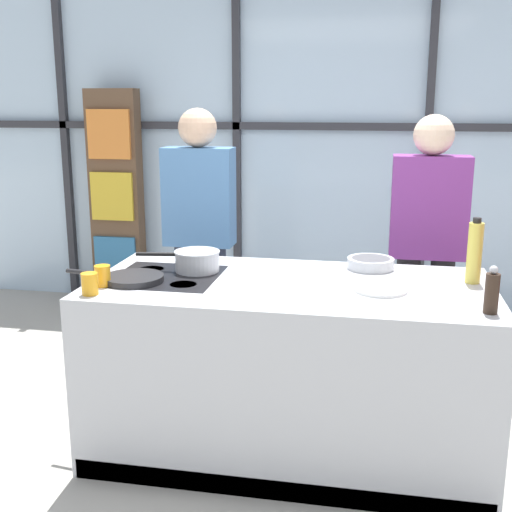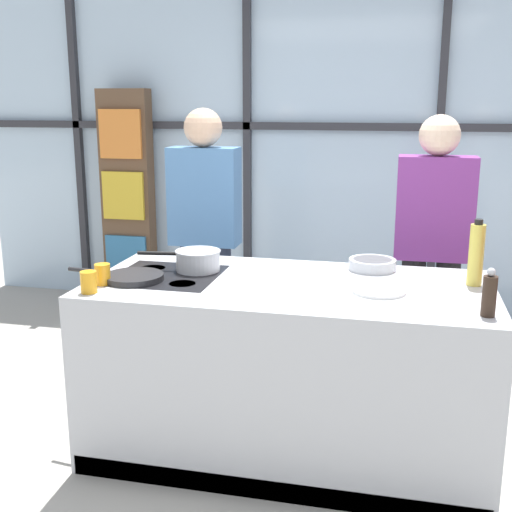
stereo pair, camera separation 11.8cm
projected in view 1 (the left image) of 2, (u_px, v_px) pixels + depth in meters
name	position (u px, v px, depth m)	size (l,w,h in m)	color
ground_plane	(288.00, 447.00, 3.31)	(18.00, 18.00, 0.00)	#ADA89E
back_window_wall	(330.00, 143.00, 5.22)	(6.40, 0.10, 2.80)	silver
bookshelf	(116.00, 199.00, 5.49)	(0.44, 0.19, 1.84)	brown
demo_island	(289.00, 367.00, 3.20)	(1.93, 0.93, 0.88)	#B7BABF
spectator_far_left	(200.00, 226.00, 4.05)	(0.44, 0.24, 1.70)	#232838
spectator_center_left	(427.00, 238.00, 3.80)	(0.44, 0.23, 1.67)	black
frying_pan	(132.00, 278.00, 3.12)	(0.52, 0.29, 0.03)	#232326
saucepan	(197.00, 260.00, 3.30)	(0.43, 0.24, 0.11)	silver
white_plate	(380.00, 289.00, 2.96)	(0.25, 0.25, 0.01)	white
mixing_bowl	(371.00, 263.00, 3.35)	(0.24, 0.24, 0.06)	silver
oil_bottle	(475.00, 252.00, 3.06)	(0.07, 0.07, 0.32)	#E0CC4C
pepper_grinder	(492.00, 292.00, 2.63)	(0.06, 0.06, 0.20)	#332319
juice_glass_near	(90.00, 284.00, 2.90)	(0.08, 0.08, 0.10)	orange
juice_glass_far	(103.00, 276.00, 3.03)	(0.08, 0.08, 0.10)	orange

